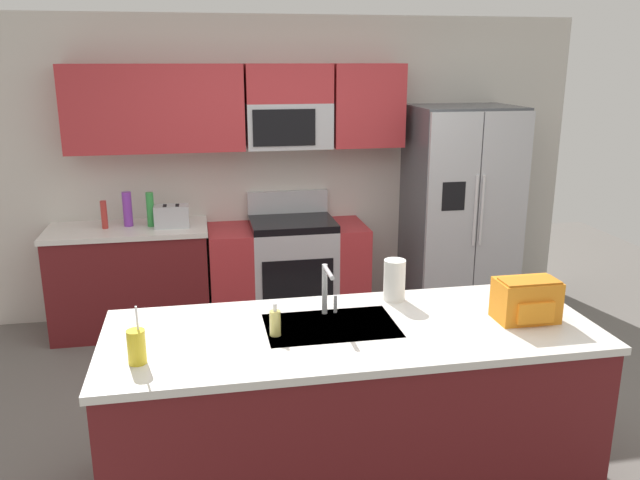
# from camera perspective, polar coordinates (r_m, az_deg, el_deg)

# --- Properties ---
(ground_plane) EXTENTS (9.00, 9.00, 0.00)m
(ground_plane) POSITION_cam_1_polar(r_m,az_deg,el_deg) (4.28, 1.88, -15.87)
(ground_plane) COLOR #66605B
(ground_plane) RESTS_ON ground
(kitchen_wall_unit) EXTENTS (5.20, 0.43, 2.60)m
(kitchen_wall_unit) POSITION_cam_1_polar(r_m,az_deg,el_deg) (5.73, -4.02, 7.99)
(kitchen_wall_unit) COLOR beige
(kitchen_wall_unit) RESTS_ON ground
(back_counter) EXTENTS (1.30, 0.63, 0.90)m
(back_counter) POSITION_cam_1_polar(r_m,az_deg,el_deg) (5.67, -16.33, -3.31)
(back_counter) COLOR maroon
(back_counter) RESTS_ON ground
(range_oven) EXTENTS (1.36, 0.61, 1.10)m
(range_oven) POSITION_cam_1_polar(r_m,az_deg,el_deg) (5.69, -2.80, -2.68)
(range_oven) COLOR #B7BABF
(range_oven) RESTS_ON ground
(refrigerator) EXTENTS (0.90, 0.76, 1.85)m
(refrigerator) POSITION_cam_1_polar(r_m,az_deg,el_deg) (5.90, 12.26, 2.49)
(refrigerator) COLOR #4C4F54
(refrigerator) RESTS_ON ground
(island_counter) EXTENTS (2.54, 0.97, 0.90)m
(island_counter) POSITION_cam_1_polar(r_m,az_deg,el_deg) (3.57, 2.72, -14.34)
(island_counter) COLOR maroon
(island_counter) RESTS_ON ground
(toaster) EXTENTS (0.28, 0.16, 0.18)m
(toaster) POSITION_cam_1_polar(r_m,az_deg,el_deg) (5.45, -12.96, 2.07)
(toaster) COLOR #B7BABF
(toaster) RESTS_ON back_counter
(pepper_mill) EXTENTS (0.05, 0.05, 0.23)m
(pepper_mill) POSITION_cam_1_polar(r_m,az_deg,el_deg) (5.54, -18.52, 2.14)
(pepper_mill) COLOR #B2332D
(pepper_mill) RESTS_ON back_counter
(bottle_purple) EXTENTS (0.08, 0.08, 0.29)m
(bottle_purple) POSITION_cam_1_polar(r_m,az_deg,el_deg) (5.56, -16.63, 2.63)
(bottle_purple) COLOR purple
(bottle_purple) RESTS_ON back_counter
(bottle_green) EXTENTS (0.06, 0.06, 0.28)m
(bottle_green) POSITION_cam_1_polar(r_m,az_deg,el_deg) (5.50, -14.74, 2.63)
(bottle_green) COLOR green
(bottle_green) RESTS_ON back_counter
(sink_faucet) EXTENTS (0.09, 0.21, 0.28)m
(sink_faucet) POSITION_cam_1_polar(r_m,az_deg,el_deg) (3.46, 0.60, -4.07)
(sink_faucet) COLOR #B7BABF
(sink_faucet) RESTS_ON island_counter
(drink_cup_yellow) EXTENTS (0.08, 0.08, 0.28)m
(drink_cup_yellow) POSITION_cam_1_polar(r_m,az_deg,el_deg) (3.08, -15.88, -9.03)
(drink_cup_yellow) COLOR yellow
(drink_cup_yellow) RESTS_ON island_counter
(soap_dispenser) EXTENTS (0.06, 0.06, 0.17)m
(soap_dispenser) POSITION_cam_1_polar(r_m,az_deg,el_deg) (3.26, -3.98, -7.28)
(soap_dispenser) COLOR #D8CC66
(soap_dispenser) RESTS_ON island_counter
(paper_towel_roll) EXTENTS (0.12, 0.12, 0.24)m
(paper_towel_roll) POSITION_cam_1_polar(r_m,az_deg,el_deg) (3.72, 6.58, -3.53)
(paper_towel_roll) COLOR white
(paper_towel_roll) RESTS_ON island_counter
(backpack) EXTENTS (0.32, 0.22, 0.23)m
(backpack) POSITION_cam_1_polar(r_m,az_deg,el_deg) (3.59, 17.78, -5.00)
(backpack) COLOR orange
(backpack) RESTS_ON island_counter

